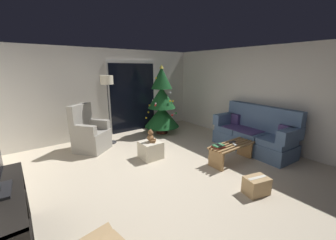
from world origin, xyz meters
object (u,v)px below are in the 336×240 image
armchair (90,134)px  remote_graphite (232,142)px  teddy_bear_chestnut (151,137)px  couch (254,134)px  christmas_tree (162,104)px  book_stack (218,146)px  ottoman (151,150)px  cardboard_box_taped_mid_floor (256,186)px  floor_lamp (107,87)px  remote_white (234,144)px  media_shelf (3,233)px  coffee_table (232,150)px  cell_phone (219,145)px

armchair → remote_graphite: bearing=-46.3°
teddy_bear_chestnut → couch: bearing=-25.3°
christmas_tree → teddy_bear_chestnut: bearing=-132.6°
book_stack → teddy_bear_chestnut: (-0.90, 1.14, 0.07)m
ottoman → teddy_bear_chestnut: teddy_bear_chestnut is taller
couch → cardboard_box_taped_mid_floor: bearing=-147.1°
teddy_bear_chestnut → cardboard_box_taped_mid_floor: size_ratio=0.66×
remote_graphite → floor_lamp: floor_lamp is taller
teddy_bear_chestnut → christmas_tree: bearing=47.4°
remote_white → cardboard_box_taped_mid_floor: bearing=-91.7°
remote_graphite → cardboard_box_taped_mid_floor: 1.30m
christmas_tree → media_shelf: christmas_tree is taller
couch → cardboard_box_taped_mid_floor: 2.00m
coffee_table → cell_phone: bearing=173.3°
remote_graphite → christmas_tree: christmas_tree is taller
coffee_table → teddy_bear_chestnut: size_ratio=3.86×
christmas_tree → floor_lamp: christmas_tree is taller
remote_graphite → ottoman: 1.80m
remote_white → book_stack: size_ratio=0.65×
remote_graphite → armchair: bearing=53.6°
remote_graphite → armchair: (-2.31, 2.42, -0.01)m
book_stack → christmas_tree: 2.57m
coffee_table → remote_white: size_ratio=7.05×
couch → book_stack: 1.39m
remote_white → book_stack: (-0.38, 0.11, 0.01)m
couch → ottoman: (-2.30, 1.09, -0.21)m
armchair → floor_lamp: bearing=16.4°
couch → ottoman: size_ratio=4.52×
cell_phone → teddy_bear_chestnut: bearing=139.6°
armchair → media_shelf: (-1.62, -2.60, -0.03)m
book_stack → ottoman: book_stack is taller
media_shelf → ottoman: bearing=27.5°
remote_graphite → remote_white: same height
cell_phone → cardboard_box_taped_mid_floor: cell_phone is taller
remote_white → cardboard_box_taped_mid_floor: 1.16m
couch → book_stack: bearing=-177.9°
floor_lamp → media_shelf: size_ratio=1.27×
couch → ottoman: couch is taller
couch → media_shelf: bearing=-177.2°
floor_lamp → remote_graphite: bearing=-56.3°
remote_graphite → floor_lamp: (-1.73, 2.59, 1.09)m
couch → armchair: 4.01m
media_shelf → teddy_bear_chestnut: (2.56, 1.32, 0.13)m
cardboard_box_taped_mid_floor → christmas_tree: bearing=79.9°
remote_white → book_stack: book_stack is taller
christmas_tree → armchair: bearing=-178.1°
media_shelf → book_stack: bearing=3.0°
coffee_table → cell_phone: 0.43m
armchair → ottoman: (0.94, -1.28, -0.21)m
book_stack → teddy_bear_chestnut: size_ratio=0.84×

